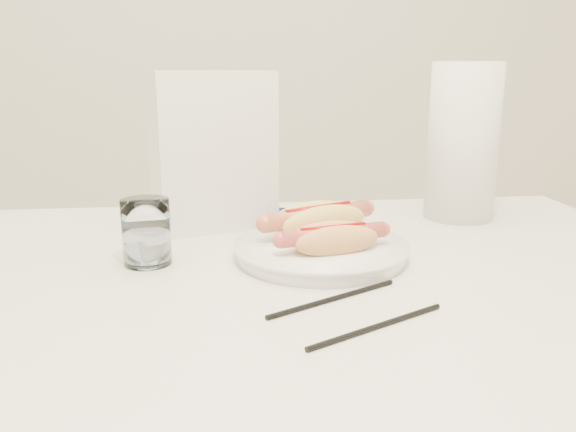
{
  "coord_description": "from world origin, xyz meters",
  "views": [
    {
      "loc": [
        -0.09,
        -0.75,
        1.02
      ],
      "look_at": [
        0.0,
        0.02,
        0.82
      ],
      "focal_mm": 36.11,
      "sensor_mm": 36.0,
      "label": 1
    }
  ],
  "objects": [
    {
      "name": "paper_towel_roll",
      "position": [
        0.34,
        0.24,
        0.89
      ],
      "size": [
        0.15,
        0.15,
        0.28
      ],
      "primitive_type": "cylinder",
      "rotation": [
        0.0,
        0.0,
        0.29
      ],
      "color": "white",
      "rests_on": "table"
    },
    {
      "name": "hotdog_right",
      "position": [
        0.06,
        0.0,
        0.79
      ],
      "size": [
        0.15,
        0.09,
        0.04
      ],
      "rotation": [
        0.0,
        0.0,
        0.24
      ],
      "color": "#EA9D5B",
      "rests_on": "plate"
    },
    {
      "name": "napkin_box",
      "position": [
        -0.1,
        0.23,
        0.88
      ],
      "size": [
        0.22,
        0.16,
        0.26
      ],
      "primitive_type": "cube",
      "rotation": [
        0.0,
        0.0,
        0.28
      ],
      "color": "silver",
      "rests_on": "table"
    },
    {
      "name": "plate",
      "position": [
        0.05,
        0.04,
        0.76
      ],
      "size": [
        0.3,
        0.3,
        0.02
      ],
      "primitive_type": "cylinder",
      "rotation": [
        0.0,
        0.0,
        0.27
      ],
      "color": "white",
      "rests_on": "table"
    },
    {
      "name": "chopstick_near",
      "position": [
        0.04,
        -0.12,
        0.75
      ],
      "size": [
        0.17,
        0.1,
        0.01
      ],
      "primitive_type": "cylinder",
      "rotation": [
        0.0,
        1.57,
        0.5
      ],
      "color": "black",
      "rests_on": "table"
    },
    {
      "name": "water_glass",
      "position": [
        -0.19,
        0.04,
        0.8
      ],
      "size": [
        0.07,
        0.07,
        0.09
      ],
      "primitive_type": "cylinder",
      "color": "silver",
      "rests_on": "table"
    },
    {
      "name": "navy_napkin",
      "position": [
        0.06,
        0.24,
        0.75
      ],
      "size": [
        0.18,
        0.18,
        0.01
      ],
      "primitive_type": "cube",
      "rotation": [
        0.0,
        0.0,
        -0.25
      ],
      "color": "#13183C",
      "rests_on": "table"
    },
    {
      "name": "table",
      "position": [
        0.0,
        0.0,
        0.69
      ],
      "size": [
        1.2,
        0.8,
        0.75
      ],
      "color": "silver",
      "rests_on": "ground"
    },
    {
      "name": "chopstick_far",
      "position": [
        0.07,
        -0.2,
        0.75
      ],
      "size": [
        0.17,
        0.09,
        0.01
      ],
      "primitive_type": "cylinder",
      "rotation": [
        0.0,
        1.57,
        0.48
      ],
      "color": "black",
      "rests_on": "table"
    },
    {
      "name": "hotdog_left",
      "position": [
        0.06,
        0.09,
        0.79
      ],
      "size": [
        0.18,
        0.13,
        0.05
      ],
      "rotation": [
        0.0,
        0.0,
        0.43
      ],
      "color": "#EFC75F",
      "rests_on": "plate"
    }
  ]
}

